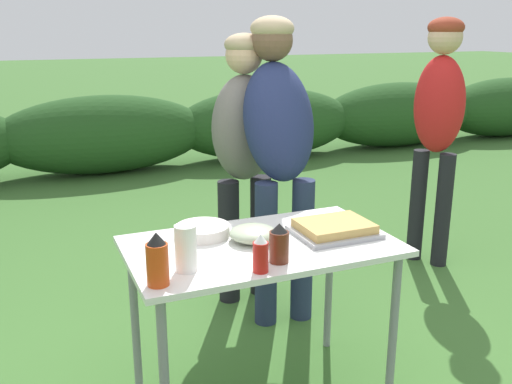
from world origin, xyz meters
TOP-DOWN VIEW (x-y plane):
  - shrub_hedge at (0.00, 4.49)m, footprint 14.40×0.90m
  - folding_table at (0.00, 0.00)m, footprint 1.10×0.64m
  - food_tray at (0.33, -0.02)m, footprint 0.34×0.27m
  - plate_stack at (-0.20, 0.17)m, footprint 0.23×0.23m
  - mixing_bowl at (-0.02, 0.04)m, footprint 0.20×0.20m
  - paper_cup_stack at (-0.36, -0.15)m, footprint 0.08×0.08m
  - hot_sauce_bottle at (-0.48, -0.23)m, footprint 0.08×0.08m
  - ketchup_bottle at (-0.11, -0.26)m, footprint 0.06×0.06m
  - bbq_sauce_bottle at (-0.01, -0.20)m, footprint 0.07×0.07m
  - standing_person_in_dark_puffer at (0.41, 0.73)m, footprint 0.44×0.54m
  - standing_person_in_navy_coat at (0.31, 0.97)m, footprint 0.42×0.32m
  - standing_person_with_beanie at (1.69, 0.98)m, footprint 0.37×0.41m

SIDE VIEW (x-z plane):
  - shrub_hedge at x=0.00m, z-range 0.00..0.88m
  - folding_table at x=0.00m, z-range 0.29..1.03m
  - plate_stack at x=-0.20m, z-range 0.74..0.79m
  - food_tray at x=0.33m, z-range 0.74..0.79m
  - mixing_bowl at x=-0.02m, z-range 0.74..0.81m
  - ketchup_bottle at x=-0.11m, z-range 0.74..0.88m
  - bbq_sauce_bottle at x=-0.01m, z-range 0.74..0.89m
  - paper_cup_stack at x=-0.36m, z-range 0.74..0.91m
  - hot_sauce_bottle at x=-0.48m, z-range 0.74..0.93m
  - standing_person_in_navy_coat at x=0.31m, z-range 0.17..1.74m
  - standing_person_in_dark_puffer at x=0.41m, z-range 0.20..1.86m
  - standing_person_with_beanie at x=1.69m, z-range 0.22..1.88m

